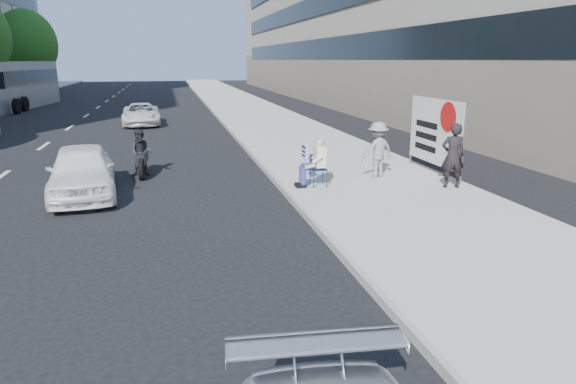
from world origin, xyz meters
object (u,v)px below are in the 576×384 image
object	(u,v)px
pedestrian_woman	(453,156)
white_sedan_near	(82,171)
seated_protester	(314,160)
protest_banner	(435,132)
white_sedan_far	(141,114)
motorcycle	(142,155)
bus	(13,85)
jogger	(377,150)

from	to	relation	value
pedestrian_woman	white_sedan_near	size ratio (longest dim) A/B	0.44
seated_protester	pedestrian_woman	world-z (taller)	pedestrian_woman
protest_banner	white_sedan_near	world-z (taller)	protest_banner
white_sedan_far	protest_banner	bearing A→B (deg)	-61.77
motorcycle	bus	bearing A→B (deg)	115.67
seated_protester	jogger	bearing A→B (deg)	17.34
jogger	white_sedan_far	world-z (taller)	jogger
white_sedan_near	seated_protester	bearing A→B (deg)	-14.64
protest_banner	motorcycle	world-z (taller)	protest_banner
jogger	seated_protester	bearing A→B (deg)	1.82
white_sedan_far	jogger	bearing A→B (deg)	-67.26
pedestrian_woman	protest_banner	xyz separation A→B (m)	(0.38, 1.69, 0.39)
seated_protester	jogger	world-z (taller)	jogger
seated_protester	jogger	xyz separation A→B (m)	(2.06, 0.64, 0.07)
seated_protester	white_sedan_near	xyz separation A→B (m)	(-5.97, 0.87, -0.20)
jogger	white_sedan_near	world-z (taller)	jogger
seated_protester	bus	xyz separation A→B (m)	(-14.53, 28.25, 0.76)
white_sedan_near	pedestrian_woman	bearing A→B (deg)	-17.25
seated_protester	pedestrian_woman	distance (m)	3.64
protest_banner	white_sedan_far	world-z (taller)	protest_banner
jogger	motorcycle	distance (m)	7.07
bus	white_sedan_near	bearing A→B (deg)	-65.58
protest_banner	white_sedan_near	bearing A→B (deg)	179.25
protest_banner	white_sedan_near	size ratio (longest dim) A/B	0.78
seated_protester	white_sedan_far	bearing A→B (deg)	107.86
jogger	white_sedan_near	size ratio (longest dim) A/B	0.40
protest_banner	bus	xyz separation A→B (m)	(-18.42, 27.51, 0.23)
pedestrian_woman	white_sedan_near	distance (m)	9.66
protest_banner	motorcycle	xyz separation A→B (m)	(-8.47, 2.33, -0.76)
white_sedan_near	motorcycle	world-z (taller)	motorcycle
white_sedan_near	bus	size ratio (longest dim) A/B	0.32
white_sedan_far	bus	world-z (taller)	bus
seated_protester	white_sedan_far	size ratio (longest dim) A/B	0.31
pedestrian_woman	bus	xyz separation A→B (m)	(-18.04, 29.20, 0.63)
seated_protester	white_sedan_near	size ratio (longest dim) A/B	0.33
pedestrian_woman	protest_banner	world-z (taller)	protest_banner
seated_protester	pedestrian_woman	xyz separation A→B (m)	(3.51, -0.95, 0.13)
white_sedan_near	bus	world-z (taller)	bus
white_sedan_far	motorcycle	world-z (taller)	motorcycle
white_sedan_near	white_sedan_far	xyz separation A→B (m)	(0.82, 15.13, -0.09)
protest_banner	bus	size ratio (longest dim) A/B	0.25
white_sedan_far	seated_protester	bearing A→B (deg)	-74.57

